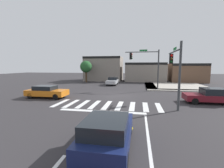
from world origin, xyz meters
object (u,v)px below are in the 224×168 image
object	(u,v)px
roadside_tree	(86,67)
car_silver	(112,81)
car_maroon	(210,96)
car_navy	(108,132)
car_orange	(47,92)
traffic_signal_northeast	(146,62)
traffic_signal_southeast	(175,65)

from	to	relation	value
roadside_tree	car_silver	bearing A→B (deg)	-28.07
car_maroon	car_navy	bearing A→B (deg)	50.40
car_maroon	car_navy	distance (m)	12.37
car_maroon	car_orange	distance (m)	16.69
car_silver	car_maroon	bearing A→B (deg)	42.24
car_maroon	roadside_tree	xyz separation A→B (m)	(-17.94, 16.13, 2.65)
traffic_signal_northeast	car_orange	distance (m)	13.74
car_maroon	roadside_tree	distance (m)	24.27
traffic_signal_southeast	roadside_tree	world-z (taller)	traffic_signal_southeast
car_maroon	car_navy	world-z (taller)	car_navy
car_orange	roadside_tree	xyz separation A→B (m)	(-1.25, 16.49, 2.66)
traffic_signal_northeast	car_maroon	distance (m)	9.74
car_maroon	roadside_tree	world-z (taller)	roadside_tree
traffic_signal_southeast	car_navy	size ratio (longest dim) A/B	1.30
traffic_signal_southeast	car_maroon	xyz separation A→B (m)	(3.57, 1.50, -2.91)
traffic_signal_southeast	car_navy	distance (m)	9.57
traffic_signal_northeast	roadside_tree	xyz separation A→B (m)	(-12.24, 8.97, -0.73)
traffic_signal_northeast	car_maroon	bearing A→B (deg)	128.52
car_silver	roadside_tree	xyz separation A→B (m)	(-6.38, 3.40, 2.63)
traffic_signal_southeast	roadside_tree	distance (m)	22.75
traffic_signal_southeast	car_silver	distance (m)	16.57
roadside_tree	traffic_signal_northeast	bearing A→B (deg)	-36.24
car_silver	car_navy	bearing A→B (deg)	9.35
car_navy	car_silver	bearing A→B (deg)	9.35
car_silver	car_navy	xyz separation A→B (m)	(3.67, -22.26, -0.00)
car_silver	car_orange	distance (m)	14.06
traffic_signal_northeast	car_navy	xyz separation A→B (m)	(-2.20, -16.69, -3.36)
car_maroon	traffic_signal_northeast	bearing A→B (deg)	-51.48
car_silver	roadside_tree	size ratio (longest dim) A/B	0.89
car_maroon	roadside_tree	bearing A→B (deg)	-41.96
traffic_signal_northeast	car_navy	size ratio (longest dim) A/B	1.42
traffic_signal_northeast	car_maroon	world-z (taller)	traffic_signal_northeast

